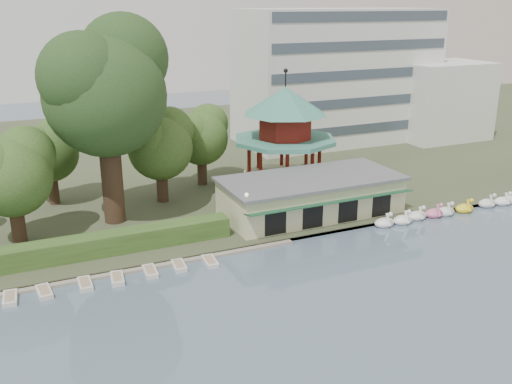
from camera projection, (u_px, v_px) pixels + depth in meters
ground_plane at (342, 350)px, 36.69m from camera, size 220.00×220.00×0.00m
shore at (146, 157)px, 81.60m from camera, size 220.00×70.00×0.40m
embankment at (239, 248)px, 51.60m from camera, size 220.00×0.60×0.30m
dock at (105, 273)px, 46.86m from camera, size 34.00×1.60×0.24m
boathouse at (311, 195)px, 58.84m from camera, size 18.60×9.39×3.90m
pavilion at (285, 126)px, 66.67m from camera, size 12.40×12.40×13.50m
office_building at (354, 80)px, 88.70m from camera, size 38.00×18.00×20.00m
hedge at (61, 251)px, 48.17m from camera, size 30.00×2.00×1.80m
lamp_post at (247, 207)px, 52.65m from camera, size 0.36×0.36×4.28m
big_tree at (106, 85)px, 53.20m from camera, size 12.66×11.80×20.10m
small_trees at (65, 160)px, 56.48m from camera, size 40.01×16.87×10.51m
swan_boats at (452, 210)px, 60.20m from camera, size 19.16×2.14×1.92m
moored_rowboats at (66, 288)px, 44.37m from camera, size 24.71×2.71×0.36m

